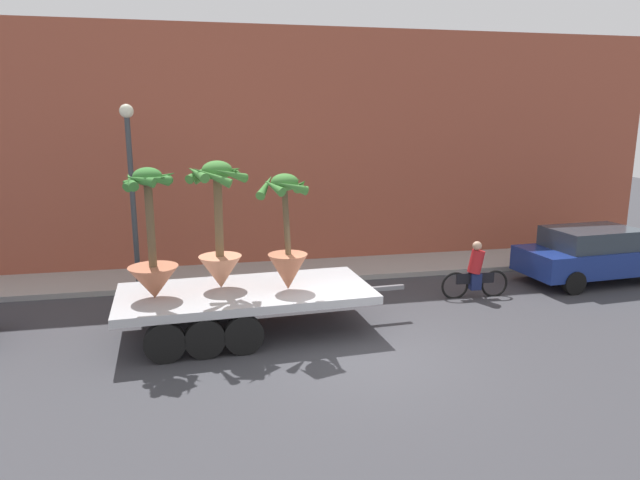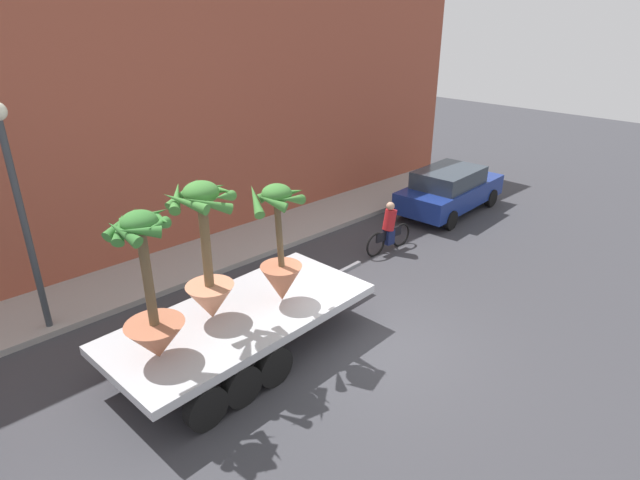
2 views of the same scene
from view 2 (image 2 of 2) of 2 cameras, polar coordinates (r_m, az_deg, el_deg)
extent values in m
plane|color=#38383D|center=(11.38, 6.35, -11.18)|extent=(60.00, 60.00, 0.00)
cube|color=#A39E99|center=(15.40, -11.12, -1.32)|extent=(24.00, 2.20, 0.15)
cube|color=#9E4C38|center=(15.74, -15.65, 12.55)|extent=(24.00, 1.20, 7.31)
cube|color=#B7BABF|center=(10.65, -8.54, -8.28)|extent=(5.58, 2.77, 0.18)
cylinder|color=black|center=(11.01, -19.47, -11.40)|extent=(0.81, 0.26, 0.80)
cylinder|color=black|center=(9.38, -12.37, -17.48)|extent=(0.81, 0.26, 0.80)
cylinder|color=black|center=(11.29, -16.06, -9.96)|extent=(0.81, 0.26, 0.80)
cylinder|color=black|center=(9.70, -8.57, -15.49)|extent=(0.81, 0.26, 0.80)
cylinder|color=black|center=(11.61, -12.86, -8.55)|extent=(0.81, 0.26, 0.80)
cylinder|color=black|center=(10.07, -5.11, -13.58)|extent=(0.81, 0.26, 0.80)
cube|color=slate|center=(12.67, 2.91, -3.26)|extent=(1.00, 0.16, 0.10)
cone|color=#B26647|center=(10.76, -4.22, -4.73)|extent=(0.86, 0.86, 0.79)
cylinder|color=brown|center=(10.24, -4.51, 1.00)|extent=(0.20, 0.13, 1.56)
ellipsoid|color=#428438|center=(9.95, -4.76, 5.10)|extent=(0.58, 0.58, 0.36)
cone|color=#428438|center=(10.20, -3.29, 5.20)|extent=(0.25, 0.75, 0.44)
cone|color=#428438|center=(10.24, -5.22, 5.21)|extent=(0.65, 0.42, 0.39)
cone|color=#428438|center=(9.90, -7.08, 4.37)|extent=(0.55, 0.84, 0.53)
cone|color=#428438|center=(9.70, -5.35, 4.18)|extent=(0.50, 0.65, 0.38)
cone|color=#428438|center=(9.78, -3.07, 4.46)|extent=(0.75, 0.40, 0.40)
cone|color=#B26647|center=(9.51, -17.42, -10.46)|extent=(1.02, 1.02, 0.68)
cylinder|color=brown|center=(8.89, -18.39, -3.67)|extent=(0.17, 0.16, 1.85)
ellipsoid|color=#387A33|center=(8.52, -19.17, 1.87)|extent=(0.58, 0.58, 0.36)
cone|color=#387A33|center=(8.62, -17.01, 2.11)|extent=(0.31, 0.72, 0.33)
cone|color=#387A33|center=(8.90, -18.64, 2.47)|extent=(0.76, 0.64, 0.41)
cone|color=#387A33|center=(8.79, -20.87, 1.79)|extent=(0.77, 0.47, 0.44)
cone|color=#387A33|center=(8.62, -21.05, 1.19)|extent=(0.52, 0.63, 0.44)
cone|color=#387A33|center=(8.36, -20.76, 0.75)|extent=(0.38, 0.71, 0.39)
cone|color=#387A33|center=(8.25, -19.06, 0.90)|extent=(0.66, 0.44, 0.31)
cone|color=#387A33|center=(8.40, -17.39, 1.51)|extent=(0.61, 0.52, 0.31)
cone|color=tan|center=(10.37, -11.82, -6.61)|extent=(0.94, 0.94, 0.72)
cylinder|color=brown|center=(9.79, -12.43, -0.07)|extent=(0.19, 0.18, 1.86)
ellipsoid|color=#428438|center=(9.46, -12.90, 5.10)|extent=(0.64, 0.64, 0.40)
cone|color=#428438|center=(9.64, -10.86, 5.36)|extent=(0.25, 0.80, 0.36)
cone|color=#428438|center=(9.79, -12.29, 5.50)|extent=(0.63, 0.68, 0.36)
cone|color=#428438|center=(9.77, -14.67, 5.02)|extent=(0.87, 0.42, 0.51)
cone|color=#428438|center=(9.53, -15.43, 4.60)|extent=(0.67, 0.83, 0.43)
cone|color=#428438|center=(9.14, -14.59, 4.05)|extent=(0.52, 0.94, 0.35)
cone|color=#428438|center=(9.09, -12.22, 3.88)|extent=(0.90, 0.46, 0.50)
cone|color=#428438|center=(9.34, -10.45, 4.70)|extent=(0.81, 0.69, 0.42)
torus|color=black|center=(15.79, 8.84, 0.56)|extent=(0.74, 0.09, 0.74)
torus|color=black|center=(15.03, 6.10, -0.53)|extent=(0.74, 0.09, 0.74)
cube|color=black|center=(15.33, 7.54, 0.64)|extent=(1.04, 0.11, 0.28)
cylinder|color=red|center=(15.16, 7.63, 2.21)|extent=(0.46, 0.36, 0.65)
sphere|color=tan|center=(15.02, 7.72, 3.70)|extent=(0.24, 0.24, 0.24)
cube|color=navy|center=(15.37, 7.53, 0.37)|extent=(0.29, 0.25, 0.44)
cube|color=navy|center=(18.77, 14.07, 5.00)|extent=(4.59, 2.14, 0.70)
cube|color=#2D3842|center=(18.39, 13.92, 6.69)|extent=(2.57, 1.81, 0.56)
cylinder|color=black|center=(20.48, 13.87, 5.56)|extent=(0.65, 0.25, 0.64)
cylinder|color=black|center=(19.78, 18.20, 4.39)|extent=(0.65, 0.25, 0.64)
cylinder|color=black|center=(18.10, 9.35, 3.53)|extent=(0.65, 0.25, 0.64)
cylinder|color=black|center=(17.30, 14.09, 2.14)|extent=(0.65, 0.25, 0.64)
cylinder|color=#383D42|center=(12.13, -29.46, 0.83)|extent=(0.14, 0.14, 4.50)
camera|label=1|loc=(6.25, 85.31, -16.51)|focal=31.66mm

